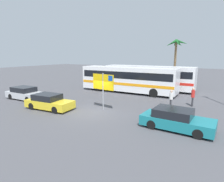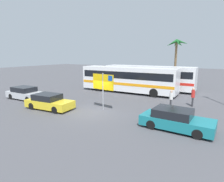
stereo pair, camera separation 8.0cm
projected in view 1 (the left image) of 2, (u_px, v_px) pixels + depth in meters
ground at (93, 112)px, 15.85m from camera, size 120.00×120.00×0.00m
bus_front_coach at (128, 78)px, 23.87m from camera, size 12.14×2.60×3.17m
bus_rear_coach at (148, 76)px, 26.04m from camera, size 12.14×2.60×3.17m
ferry_sign at (104, 83)px, 15.98m from camera, size 2.19×0.35×3.20m
car_silver at (25, 93)px, 20.33m from camera, size 4.44×1.86×1.32m
car_yellow at (49, 102)px, 16.66m from camera, size 4.35×2.07×1.32m
car_teal at (176, 119)px, 12.15m from camera, size 4.54×2.10×1.32m
pedestrian_near_sign at (171, 97)px, 17.00m from camera, size 0.32×0.32×1.61m
pedestrian_crossing_lot at (193, 95)px, 17.43m from camera, size 0.32×0.32×1.75m
palm_tree_seaside at (176, 49)px, 27.24m from camera, size 3.10×3.05×6.85m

